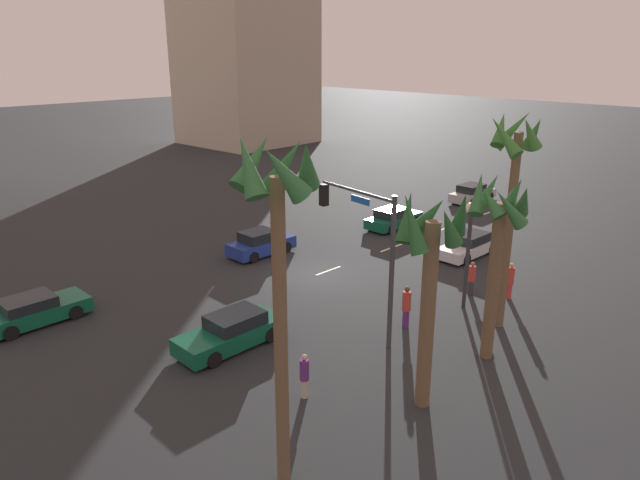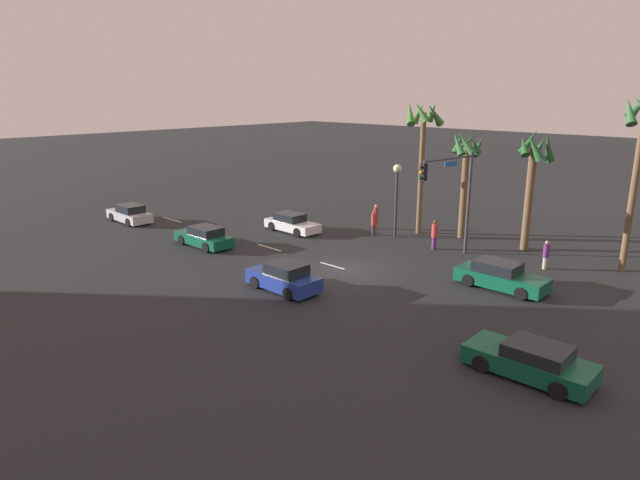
{
  "view_description": "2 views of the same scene",
  "coord_description": "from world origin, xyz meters",
  "views": [
    {
      "loc": [
        20.3,
        20.88,
        11.62
      ],
      "look_at": [
        -0.93,
        -0.7,
        1.59
      ],
      "focal_mm": 32.85,
      "sensor_mm": 36.0,
      "label": 1
    },
    {
      "loc": [
        19.67,
        -22.64,
        9.89
      ],
      "look_at": [
        -1.33,
        -0.57,
        1.59
      ],
      "focal_mm": 30.96,
      "sensor_mm": 36.0,
      "label": 2
    }
  ],
  "objects": [
    {
      "name": "lane_stripe_0",
      "position": [
        -18.0,
        0.0,
        0.01
      ],
      "size": [
        2.48,
        0.14,
        0.01
      ],
      "primitive_type": "cube",
      "color": "silver",
      "rests_on": "ground_plane"
    },
    {
      "name": "car_0",
      "position": [
        0.05,
        -4.68,
        0.67
      ],
      "size": [
        4.01,
        1.85,
        1.46
      ],
      "color": "navy",
      "rests_on": "ground_plane"
    },
    {
      "name": "car_1",
      "position": [
        -19.66,
        -2.66,
        0.64
      ],
      "size": [
        4.31,
        1.83,
        1.39
      ],
      "color": "#B7B7BC",
      "rests_on": "ground_plane"
    },
    {
      "name": "pedestrian_3",
      "position": [
        -4.51,
        8.71,
        0.98
      ],
      "size": [
        0.35,
        0.35,
        1.83
      ],
      "color": "#BF3833",
      "rests_on": "ground_plane"
    },
    {
      "name": "car_4",
      "position": [
        -8.47,
        3.96,
        0.6
      ],
      "size": [
        4.33,
        1.8,
        1.31
      ],
      "color": "silver",
      "rests_on": "ground_plane"
    },
    {
      "name": "palm_tree_0",
      "position": [
        5.79,
        11.02,
        5.25
      ],
      "size": [
        2.52,
        2.52,
        7.62
      ],
      "color": "brown",
      "rests_on": "ground_plane"
    },
    {
      "name": "pedestrian_2",
      "position": [
        -3.53,
        7.2,
        0.92
      ],
      "size": [
        0.47,
        0.47,
        1.74
      ],
      "color": "#333338",
      "rests_on": "ground_plane"
    },
    {
      "name": "palm_tree_3",
      "position": [
        1.29,
        10.85,
        5.32
      ],
      "size": [
        2.38,
        2.56,
        7.35
      ],
      "color": "brown",
      "rests_on": "ground_plane"
    },
    {
      "name": "lane_stripe_2",
      "position": [
        -6.41,
        0.0,
        0.01
      ],
      "size": [
        2.22,
        0.14,
        0.01
      ],
      "primitive_type": "cube",
      "color": "silver",
      "rests_on": "ground_plane"
    },
    {
      "name": "pedestrian_1",
      "position": [
        8.31,
        7.93,
        0.88
      ],
      "size": [
        0.37,
        0.37,
        1.67
      ],
      "color": "#B2A58C",
      "rests_on": "ground_plane"
    },
    {
      "name": "palm_tree_2",
      "position": [
        11.61,
        10.57,
        7.42
      ],
      "size": [
        2.34,
        2.35,
        9.8
      ],
      "color": "brown",
      "rests_on": "ground_plane"
    },
    {
      "name": "ground_plane",
      "position": [
        0.0,
        0.0,
        0.0
      ],
      "size": [
        220.0,
        220.0,
        0.0
      ],
      "primitive_type": "plane",
      "color": "#232628"
    },
    {
      "name": "lane_stripe_3",
      "position": [
        -0.89,
        0.0,
        0.01
      ],
      "size": [
        1.9,
        0.14,
        0.01
      ],
      "primitive_type": "cube",
      "color": "silver",
      "rests_on": "ground_plane"
    },
    {
      "name": "traffic_signal",
      "position": [
        3.2,
        6.15,
        4.27
      ],
      "size": [
        0.83,
        4.69,
        6.32
      ],
      "color": "#38383D",
      "rests_on": "ground_plane"
    },
    {
      "name": "streetlamp",
      "position": [
        -2.05,
        7.74,
        3.64
      ],
      "size": [
        0.56,
        0.56,
        5.07
      ],
      "color": "#2D2D33",
      "rests_on": "ground_plane"
    },
    {
      "name": "building_2",
      "position": [
        -25.88,
        -39.12,
        12.81
      ],
      "size": [
        14.22,
        13.59,
        25.63
      ],
      "primitive_type": "cube",
      "rotation": [
        0.0,
        0.0,
        0.05
      ],
      "color": "#B2A38E",
      "rests_on": "ground_plane"
    },
    {
      "name": "pedestrian_0",
      "position": [
        1.5,
        7.08,
        1.0
      ],
      "size": [
        0.46,
        0.46,
        1.9
      ],
      "color": "#59266B",
      "rests_on": "ground_plane"
    },
    {
      "name": "car_3",
      "position": [
        -9.78,
        -2.65,
        0.62
      ],
      "size": [
        4.37,
        1.89,
        1.33
      ],
      "color": "#0F5138",
      "rests_on": "ground_plane"
    },
    {
      "name": "lane_stripe_1",
      "position": [
        -12.51,
        0.0,
        0.01
      ],
      "size": [
        2.31,
        0.14,
        0.01
      ],
      "primitive_type": "cube",
      "color": "silver",
      "rests_on": "ground_plane"
    },
    {
      "name": "car_5",
      "position": [
        12.86,
        -4.62,
        0.6
      ],
      "size": [
        4.47,
        2.04,
        1.28
      ],
      "color": "#0F5138",
      "rests_on": "ground_plane"
    },
    {
      "name": "palm_tree_1",
      "position": [
        -1.53,
        9.75,
        7.07
      ],
      "size": [
        2.75,
        2.51,
        9.29
      ],
      "color": "brown",
      "rests_on": "ground_plane"
    },
    {
      "name": "car_2",
      "position": [
        7.92,
        3.18,
        0.64
      ],
      "size": [
        4.59,
        1.91,
        1.39
      ],
      "color": "#0F5138",
      "rests_on": "ground_plane"
    }
  ]
}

